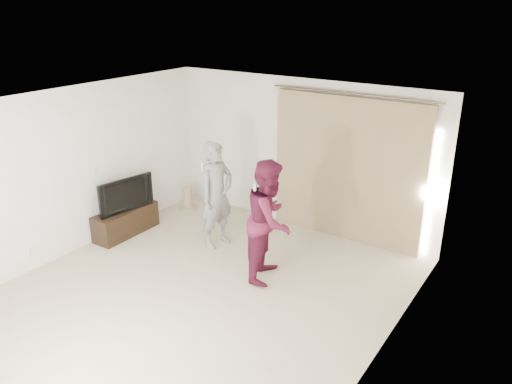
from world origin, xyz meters
TOP-DOWN VIEW (x-y plane):
  - floor at (0.00, 0.00)m, footprint 5.50×5.50m
  - wall_back at (0.00, 2.75)m, footprint 5.00×0.04m
  - wall_left at (-2.50, -0.00)m, footprint 0.04×5.50m
  - ceiling at (0.00, 0.00)m, footprint 5.00×5.50m
  - curtain at (0.91, 2.68)m, footprint 2.80×0.11m
  - tv_console at (-2.27, 0.72)m, footprint 0.41×1.18m
  - tv at (-2.27, 0.72)m, footprint 0.32×1.01m
  - scratching_post at (-2.10, 2.13)m, footprint 0.33×0.33m
  - person_man at (-0.70, 1.28)m, footprint 0.51×0.70m
  - person_woman at (0.54, 0.91)m, footprint 0.88×1.01m

SIDE VIEW (x-z plane):
  - floor at x=0.00m, z-range 0.00..0.00m
  - scratching_post at x=-2.10m, z-range -0.04..0.40m
  - tv_console at x=-2.27m, z-range 0.00..0.45m
  - tv at x=-2.27m, z-range 0.45..1.03m
  - person_man at x=-0.70m, z-range 0.00..1.75m
  - person_woman at x=0.54m, z-range 0.00..1.78m
  - curtain at x=0.91m, z-range -0.02..2.43m
  - wall_left at x=-2.50m, z-range 0.00..2.60m
  - wall_back at x=0.00m, z-range 0.00..2.60m
  - ceiling at x=0.00m, z-range 2.60..2.60m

